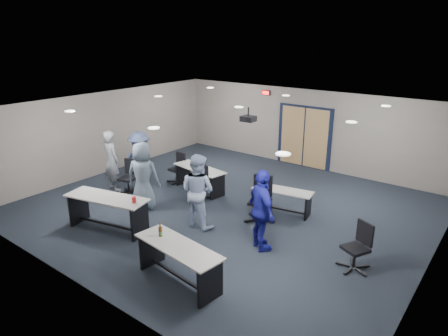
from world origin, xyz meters
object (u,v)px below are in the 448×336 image
Objects in this scene: person_gray at (112,161)px; person_lightblue at (198,191)px; chair_back_b at (198,182)px; chair_back_a at (177,168)px; table_front_left at (108,207)px; table_back_right at (282,197)px; table_back_left at (200,175)px; chair_loose_right at (356,247)px; person_plaid at (143,176)px; chair_back_c at (260,200)px; chair_loose_left at (128,177)px; person_navy at (262,211)px; table_front_right at (178,257)px; person_back at (140,160)px.

person_lightblue is at bearing -175.27° from person_gray.
chair_back_b is 0.55× the size of person_gray.
chair_back_a is at bearing -115.57° from person_gray.
table_front_left is 1.31× the size of table_back_right.
table_front_left is at bearing -83.40° from table_back_left.
chair_back_b reaches higher than chair_loose_right.
chair_back_a is 6.37m from chair_loose_right.
chair_back_a is 0.51× the size of person_plaid.
chair_back_c is 1.15× the size of chair_loose_left.
person_lightblue is (1.58, 1.45, 0.34)m from table_front_left.
chair_loose_left reaches higher than chair_back_a.
person_navy reaches higher than chair_loose_left.
person_plaid is 1.00× the size of person_navy.
chair_loose_left is at bearing 174.43° from chair_back_c.
table_front_left is 4.39m from table_back_right.
table_front_right is 1.11× the size of person_back.
table_front_right is at bearing -28.17° from chair_back_b.
chair_back_c reaches higher than chair_loose_right.
table_back_left is 1.96× the size of chair_back_a.
table_back_left is (0.13, 3.20, -0.08)m from table_front_left.
chair_back_a is at bearing -117.14° from person_back.
table_front_left is 1.18× the size of person_navy.
person_gray and person_lightblue have the same top height.
person_back is at bearing 23.40° from person_navy.
person_lightblue is (1.46, -1.75, 0.42)m from table_back_left.
table_front_left is 5.65m from chair_loose_right.
table_back_right is 1.64× the size of chair_loose_left.
chair_back_b is at bearing 9.90° from person_navy.
chair_loose_right is 0.54× the size of person_plaid.
chair_back_b is 4.87m from chair_loose_right.
table_back_right is 0.90× the size of person_plaid.
person_navy is at bearing 169.12° from person_back.
chair_back_c is at bearing -136.11° from person_lightblue.
person_gray is at bearing 172.33° from chair_loose_left.
table_front_left is 3.71m from person_navy.
chair_back_b is 1.99m from person_back.
person_back reaches higher than table_back_left.
table_back_right is 1.62× the size of chair_back_b.
chair_back_a is 3.62m from chair_back_c.
table_back_right is 2.43m from chair_back_b.
chair_loose_left is 0.55× the size of person_plaid.
table_back_right is at bearing -166.72° from person_back.
person_gray reaches higher than chair_loose_left.
person_lightblue reaches higher than person_back.
table_front_right reaches higher than table_back_left.
person_plaid is at bearing -93.14° from table_back_left.
person_navy is at bearing -174.30° from person_gray.
chair_back_a is at bearing 140.87° from table_front_right.
table_front_right is at bearing -100.32° from table_back_right.
table_front_left is 2.73m from chair_back_b.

